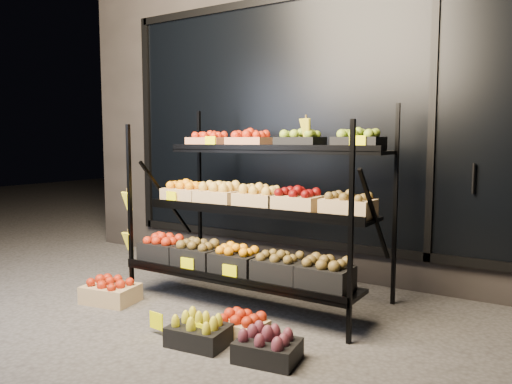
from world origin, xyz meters
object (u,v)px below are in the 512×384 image
Objects in this scene: display_rack at (253,209)px; floor_crate_midleft at (199,332)px; floor_crate_left at (111,291)px; floor_crate_midright at (242,325)px.

floor_crate_midleft is at bearing -78.33° from display_rack.
floor_crate_midright is at bearing -11.16° from floor_crate_left.
display_rack is at bearing 24.40° from floor_crate_left.
display_rack is 1.22m from floor_crate_midleft.
floor_crate_midleft is at bearing -116.33° from floor_crate_midright.
floor_crate_left is (-0.99, -0.68, -0.69)m from display_rack.
floor_crate_midleft is at bearing -24.21° from floor_crate_left.
floor_crate_midleft is (0.20, -0.98, -0.69)m from display_rack.
display_rack is at bearing 95.25° from floor_crate_midleft.
floor_crate_midright is (1.35, -0.02, -0.02)m from floor_crate_left.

